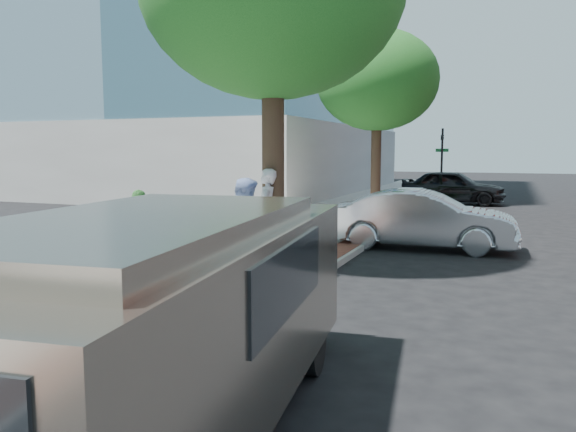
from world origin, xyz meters
The scene contains 14 objects.
ground centered at (0.00, 0.00, 0.00)m, with size 120.00×120.00×0.00m, color black.
sidewalk centered at (-1.50, 8.00, 0.07)m, with size 5.00×60.00×0.15m, color #9E9991.
brick_strip centered at (0.70, 8.00, 0.15)m, with size 0.60×60.00×0.01m, color brown.
curb centered at (1.05, 8.00, 0.07)m, with size 0.10×60.00×0.15m, color gray.
office_base centered at (-13.00, 22.00, 2.00)m, with size 18.20×22.20×4.00m, color gray.
signal_near centered at (0.90, 22.00, 2.25)m, with size 0.70×0.15×3.80m.
tree_far centered at (-0.50, 12.00, 5.30)m, with size 4.80×4.80×7.14m.
parking_meter centered at (0.65, 0.23, 1.21)m, with size 0.12×0.32×1.47m.
person_gray centered at (-0.62, 1.54, 1.16)m, with size 0.74×0.48×2.02m, color silver.
person_officer centered at (0.10, -0.91, 1.12)m, with size 0.94×0.73×1.94m, color #879FD1.
person_green centered at (-1.75, -1.63, 1.01)m, with size 1.01×0.42×1.72m, color #479342.
sedan_silver centered at (2.45, 4.75, 0.78)m, with size 1.65×4.74×1.56m, color #AAACB2.
bg_car centered at (1.90, 18.09, 0.83)m, with size 1.96×4.88×1.66m, color black.
van centered at (1.78, -5.88, 1.13)m, with size 2.83×5.83×2.07m.
Camera 1 is at (4.59, -10.13, 2.58)m, focal length 35.00 mm.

